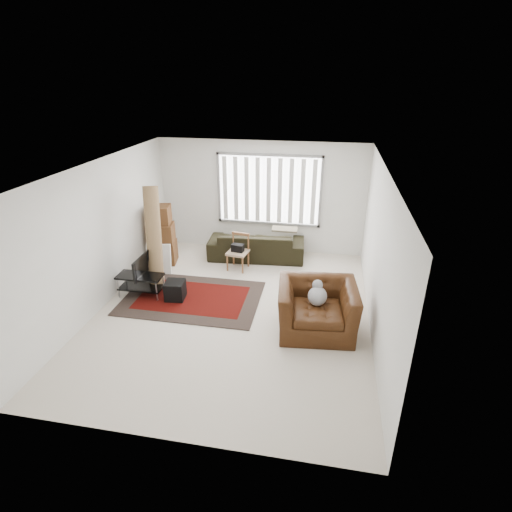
{
  "coord_description": "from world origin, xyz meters",
  "views": [
    {
      "loc": [
        1.6,
        -6.24,
        4.1
      ],
      "look_at": [
        0.39,
        0.27,
        1.05
      ],
      "focal_mm": 28.0,
      "sensor_mm": 36.0,
      "label": 1
    }
  ],
  "objects_px": {
    "moving_boxes": "(162,237)",
    "sofa": "(256,241)",
    "armchair": "(317,305)",
    "side_chair": "(238,250)",
    "tv_stand": "(140,281)"
  },
  "relations": [
    {
      "from": "tv_stand",
      "to": "side_chair",
      "type": "distance_m",
      "value": 2.26
    },
    {
      "from": "armchair",
      "to": "side_chair",
      "type": "bearing_deg",
      "value": 126.05
    },
    {
      "from": "moving_boxes",
      "to": "armchair",
      "type": "relative_size",
      "value": 0.97
    },
    {
      "from": "side_chair",
      "to": "armchair",
      "type": "bearing_deg",
      "value": -39.46
    },
    {
      "from": "tv_stand",
      "to": "moving_boxes",
      "type": "bearing_deg",
      "value": 95.53
    },
    {
      "from": "tv_stand",
      "to": "side_chair",
      "type": "xyz_separation_m",
      "value": [
        1.64,
        1.55,
        0.13
      ]
    },
    {
      "from": "moving_boxes",
      "to": "sofa",
      "type": "distance_m",
      "value": 2.2
    },
    {
      "from": "tv_stand",
      "to": "armchair",
      "type": "bearing_deg",
      "value": -8.91
    },
    {
      "from": "side_chair",
      "to": "armchair",
      "type": "height_order",
      "value": "armchair"
    },
    {
      "from": "tv_stand",
      "to": "side_chair",
      "type": "relative_size",
      "value": 1.1
    },
    {
      "from": "moving_boxes",
      "to": "side_chair",
      "type": "height_order",
      "value": "moving_boxes"
    },
    {
      "from": "moving_boxes",
      "to": "armchair",
      "type": "xyz_separation_m",
      "value": [
        3.66,
        -2.11,
        -0.15
      ]
    },
    {
      "from": "armchair",
      "to": "moving_boxes",
      "type": "bearing_deg",
      "value": 144.48
    },
    {
      "from": "moving_boxes",
      "to": "side_chair",
      "type": "distance_m",
      "value": 1.81
    },
    {
      "from": "sofa",
      "to": "armchair",
      "type": "height_order",
      "value": "armchair"
    }
  ]
}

